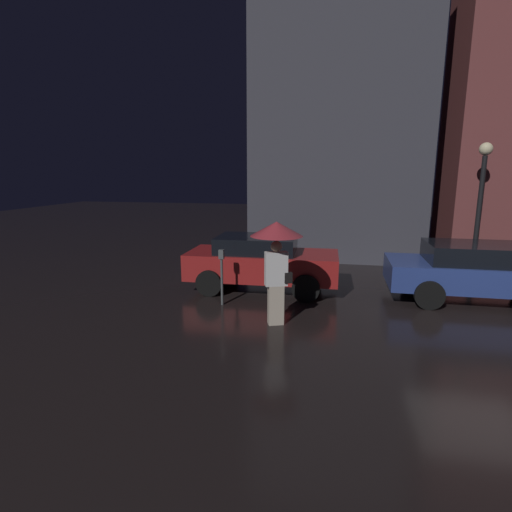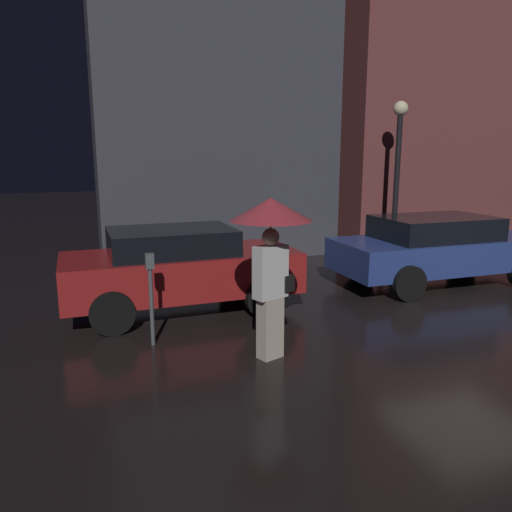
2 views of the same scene
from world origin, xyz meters
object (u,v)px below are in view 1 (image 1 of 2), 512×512
Objects in this scene: parking_meter at (222,271)px; parked_car_blue at (482,271)px; street_lamp_near at (481,190)px; parked_car_red at (261,261)px; pedestrian_with_umbrella at (276,245)px.

parked_car_blue is at bearing 14.03° from parking_meter.
parked_car_blue is at bearing -103.16° from street_lamp_near.
parked_car_red is 2.71m from pedestrian_with_umbrella.
street_lamp_near is (6.09, 2.57, 1.86)m from parked_car_red.
parked_car_blue is 6.38m from parking_meter.
pedestrian_with_umbrella is 7.36m from street_lamp_near.
street_lamp_near reaches higher than parked_car_blue.
parked_car_blue is 3.34× the size of parking_meter.
street_lamp_near is (0.58, 2.49, 1.87)m from parked_car_blue.
parked_car_blue is (5.51, 0.09, -0.02)m from parked_car_red.
pedestrian_with_umbrella is (-4.74, -2.52, 0.94)m from parked_car_blue.
parked_car_blue is 1.14× the size of street_lamp_near.
parking_meter is at bearing -149.22° from street_lamp_near.
street_lamp_near reaches higher than parked_car_red.
parked_car_red is 6.86m from street_lamp_near.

